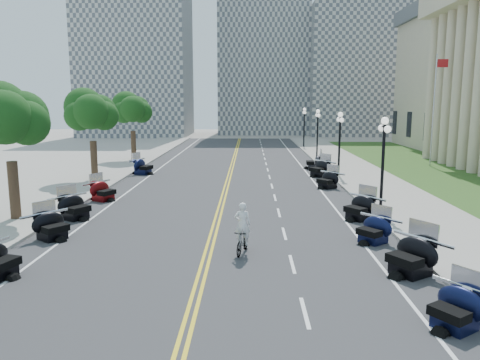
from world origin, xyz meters
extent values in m
plane|color=gray|center=(0.00, 0.00, 0.00)|extent=(160.00, 160.00, 0.00)
cube|color=#333335|center=(0.00, 10.00, 0.00)|extent=(16.00, 90.00, 0.01)
cube|color=yellow|center=(-0.12, 10.00, 0.01)|extent=(0.12, 90.00, 0.00)
cube|color=yellow|center=(0.12, 10.00, 0.01)|extent=(0.12, 90.00, 0.00)
cube|color=white|center=(6.40, 10.00, 0.01)|extent=(0.12, 90.00, 0.00)
cube|color=white|center=(-6.40, 10.00, 0.01)|extent=(0.12, 90.00, 0.00)
cube|color=white|center=(3.20, -8.00, 0.01)|extent=(0.12, 2.00, 0.00)
cube|color=white|center=(3.20, -4.00, 0.01)|extent=(0.12, 2.00, 0.00)
cube|color=white|center=(3.20, 0.00, 0.01)|extent=(0.12, 2.00, 0.00)
cube|color=white|center=(3.20, 4.00, 0.01)|extent=(0.12, 2.00, 0.00)
cube|color=white|center=(3.20, 8.00, 0.01)|extent=(0.12, 2.00, 0.00)
cube|color=white|center=(3.20, 12.00, 0.01)|extent=(0.12, 2.00, 0.00)
cube|color=white|center=(3.20, 16.00, 0.01)|extent=(0.12, 2.00, 0.00)
cube|color=white|center=(3.20, 20.00, 0.01)|extent=(0.12, 2.00, 0.00)
cube|color=white|center=(3.20, 24.00, 0.01)|extent=(0.12, 2.00, 0.00)
cube|color=white|center=(3.20, 28.00, 0.01)|extent=(0.12, 2.00, 0.00)
cube|color=white|center=(3.20, 32.00, 0.01)|extent=(0.12, 2.00, 0.00)
cube|color=white|center=(3.20, 36.00, 0.01)|extent=(0.12, 2.00, 0.00)
cube|color=white|center=(3.20, 40.00, 0.01)|extent=(0.12, 2.00, 0.00)
cube|color=white|center=(3.20, 44.00, 0.01)|extent=(0.12, 2.00, 0.00)
cube|color=white|center=(3.20, 48.00, 0.01)|extent=(0.12, 2.00, 0.00)
cube|color=white|center=(3.20, 52.00, 0.01)|extent=(0.12, 2.00, 0.00)
cube|color=#9E9991|center=(10.50, 10.00, 0.07)|extent=(5.00, 90.00, 0.15)
cube|color=#9E9991|center=(-10.50, 10.00, 0.07)|extent=(5.00, 90.00, 0.15)
cube|color=#356023|center=(17.50, 18.00, 0.05)|extent=(9.00, 60.00, 0.10)
cube|color=gray|center=(-18.00, 62.00, 13.00)|extent=(18.00, 14.00, 26.00)
cube|color=gray|center=(4.00, 68.00, 15.00)|extent=(16.00, 12.00, 30.00)
cube|color=gray|center=(22.00, 65.00, 11.00)|extent=(20.00, 14.00, 22.00)
imported|color=#A51414|center=(1.36, -2.85, 0.49)|extent=(0.85, 1.70, 0.99)
imported|color=white|center=(1.36, -2.85, 1.84)|extent=(0.62, 0.41, 1.71)
camera|label=1|loc=(1.63, -20.41, 5.88)|focal=35.00mm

